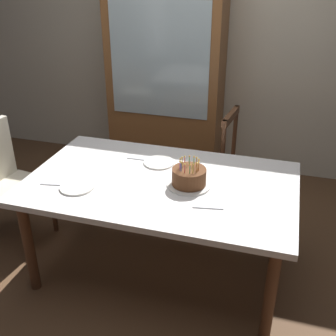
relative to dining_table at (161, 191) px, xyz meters
The scene contains 12 objects.
ground 0.66m from the dining_table, ahead, with size 6.40×6.40×0.00m, color brown.
back_wall 1.96m from the dining_table, 90.00° to the left, with size 6.40×0.10×2.60m, color beige.
dining_table is the anchor object (origin of this frame).
birthday_cake 0.23m from the dining_table, ahead, with size 0.28×0.28×0.19m.
plate_near_celebrant 0.54m from the dining_table, 153.50° to the right, with size 0.22×0.22×0.01m, color white.
plate_far_side 0.27m from the dining_table, 110.04° to the left, with size 0.22×0.22×0.01m, color white.
fork_near_celebrant 0.69m from the dining_table, 158.67° to the right, with size 0.18×0.02×0.01m, color silver.
fork_far_side 0.36m from the dining_table, 134.03° to the left, with size 0.18×0.02×0.01m, color silver.
fork_near_guest 0.44m from the dining_table, 33.17° to the right, with size 0.18×0.02×0.01m, color silver.
chair_spindle_back 0.88m from the dining_table, 79.87° to the left, with size 0.49×0.49×0.95m.
chair_upholstered 1.27m from the dining_table, behind, with size 0.49×0.49×0.95m.
china_cabinet 1.64m from the dining_table, 105.53° to the left, with size 1.10×0.45×1.90m.
Camera 1 is at (0.71, -2.22, 2.02)m, focal length 43.59 mm.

